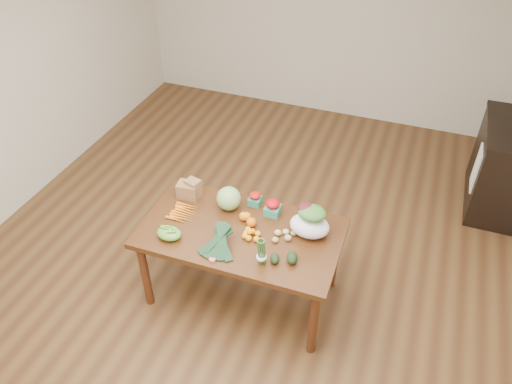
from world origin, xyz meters
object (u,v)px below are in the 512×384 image
(paper_bag, at_px, (188,189))
(kale_bunch, at_px, (217,244))
(mandarin_cluster, at_px, (250,233))
(asparagus_bundle, at_px, (262,251))
(cabinet, at_px, (501,167))
(cabbage, at_px, (229,198))
(dining_table, at_px, (242,263))
(salad_bag, at_px, (310,222))

(paper_bag, bearing_deg, kale_bunch, -46.28)
(mandarin_cluster, height_order, asparagus_bundle, asparagus_bundle)
(cabinet, bearing_deg, asparagus_bundle, -126.56)
(cabbage, bearing_deg, paper_bag, 176.96)
(dining_table, relative_size, cabinet, 1.57)
(cabbage, distance_m, salad_bag, 0.72)
(cabbage, xyz_separation_m, mandarin_cluster, (0.29, -0.26, -0.06))
(cabinet, xyz_separation_m, paper_bag, (-2.63, -1.87, 0.36))
(dining_table, relative_size, cabbage, 7.85)
(cabinet, distance_m, mandarin_cluster, 2.92)
(cabinet, bearing_deg, paper_bag, -144.63)
(paper_bag, bearing_deg, mandarin_cluster, -22.85)
(kale_bunch, xyz_separation_m, salad_bag, (0.60, 0.43, 0.04))
(paper_bag, bearing_deg, cabbage, -3.04)
(cabbage, relative_size, kale_bunch, 0.51)
(dining_table, bearing_deg, mandarin_cluster, -21.22)
(dining_table, height_order, asparagus_bundle, asparagus_bundle)
(kale_bunch, relative_size, salad_bag, 1.27)
(dining_table, bearing_deg, cabbage, 129.90)
(dining_table, xyz_separation_m, paper_bag, (-0.58, 0.25, 0.46))
(dining_table, relative_size, kale_bunch, 4.00)
(mandarin_cluster, height_order, salad_bag, salad_bag)
(dining_table, xyz_separation_m, kale_bunch, (-0.08, -0.28, 0.45))
(paper_bag, xyz_separation_m, cabbage, (0.39, -0.02, 0.02))
(cabbage, bearing_deg, salad_bag, -6.00)
(salad_bag, bearing_deg, cabinet, 52.10)
(dining_table, bearing_deg, asparagus_bundle, -45.58)
(paper_bag, height_order, salad_bag, salad_bag)
(cabbage, height_order, kale_bunch, cabbage)
(mandarin_cluster, distance_m, asparagus_bundle, 0.31)
(cabbage, bearing_deg, mandarin_cluster, -42.48)
(paper_bag, bearing_deg, dining_table, -23.21)
(paper_bag, relative_size, cabbage, 1.17)
(mandarin_cluster, bearing_deg, dining_table, 159.53)
(dining_table, distance_m, cabbage, 0.56)
(paper_bag, relative_size, asparagus_bundle, 0.95)
(salad_bag, bearing_deg, cabbage, 174.00)
(asparagus_bundle, bearing_deg, kale_bunch, 179.95)
(dining_table, height_order, paper_bag, paper_bag)
(cabinet, xyz_separation_m, cabbage, (-2.24, -1.89, 0.38))
(cabinet, distance_m, cabbage, 2.96)
(dining_table, height_order, cabinet, cabinet)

